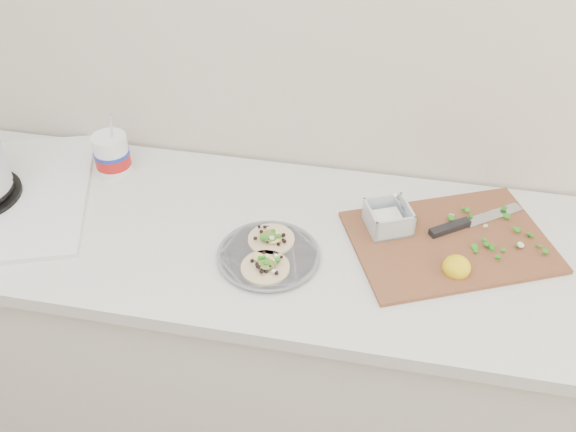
# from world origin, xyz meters

# --- Properties ---
(counter) EXTENTS (2.44, 0.66, 0.90)m
(counter) POSITION_xyz_m (0.00, 1.43, 0.45)
(counter) COLOR silver
(counter) RESTS_ON ground
(taco_plate) EXTENTS (0.26, 0.26, 0.04)m
(taco_plate) POSITION_xyz_m (0.24, 1.33, 0.92)
(taco_plate) COLOR slate
(taco_plate) RESTS_ON counter
(tub) EXTENTS (0.10, 0.10, 0.23)m
(tub) POSITION_xyz_m (-0.28, 1.60, 0.97)
(tub) COLOR white
(tub) RESTS_ON counter
(cutboard) EXTENTS (0.59, 0.51, 0.08)m
(cutboard) POSITION_xyz_m (0.67, 1.48, 0.92)
(cutboard) COLOR brown
(cutboard) RESTS_ON counter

